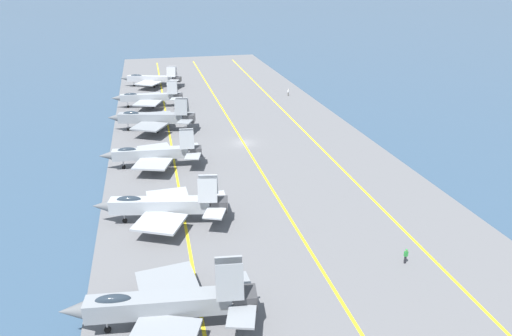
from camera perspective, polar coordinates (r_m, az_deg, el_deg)
The scene contains 13 objects.
ground_plane at distance 85.25m, azimuth -1.57°, elevation 2.91°, with size 2000.00×2000.00×0.00m, color #334C66.
carrier_deck at distance 85.18m, azimuth -1.57°, elevation 3.03°, with size 194.77×47.98×0.40m, color slate.
deck_stripe_foul_line at distance 88.57m, azimuth 6.83°, elevation 3.82°, with size 175.29×0.36×0.01m, color yellow.
deck_stripe_centerline at distance 85.11m, azimuth -1.57°, elevation 3.16°, with size 175.29×0.36×0.01m, color yellow.
deck_stripe_edge_line at distance 83.61m, azimuth -10.46°, elevation 2.40°, with size 175.29×0.36×0.01m, color yellow.
parked_jet_second at distance 42.17m, azimuth -11.46°, elevation -16.35°, with size 13.79×17.11×6.74m.
parked_jet_third at distance 58.35m, azimuth -11.54°, elevation -4.58°, with size 12.31×16.88×6.26m.
parked_jet_fourth at distance 75.30m, azimuth -12.69°, elevation 1.81°, with size 12.21×16.37×6.16m.
parked_jet_fifth at distance 93.15m, azimuth -12.77°, elevation 6.12°, with size 13.21×17.40×6.68m.
parked_jet_sixth at distance 110.80m, azimuth -13.21°, elevation 8.61°, with size 12.81×16.60×6.10m.
parked_jet_seventh at distance 131.42m, azimuth -12.88°, elevation 10.82°, with size 12.66×17.20×5.75m.
crew_white_vest at distance 119.07m, azimuth 4.05°, elevation 9.47°, with size 0.46×0.43×1.82m.
crew_green_vest at distance 52.82m, azimuth 18.22°, elevation -10.33°, with size 0.29×0.40×1.81m.
Camera 1 is at (-78.31, 16.17, 29.55)m, focal length 32.00 mm.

